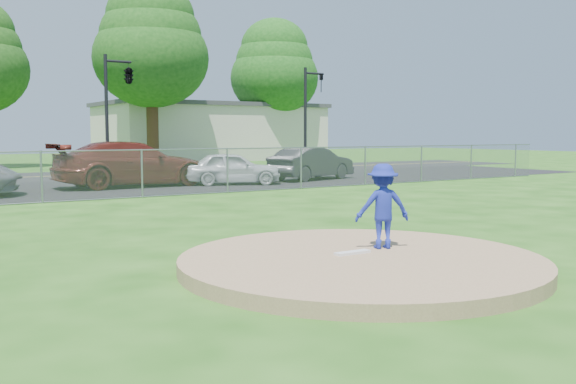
% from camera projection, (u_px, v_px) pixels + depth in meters
% --- Properties ---
extents(ground, '(120.00, 120.00, 0.00)m').
position_uv_depth(ground, '(133.00, 206.00, 17.89)').
color(ground, '#1D4E11').
rests_on(ground, ground).
extents(pitchers_mound, '(5.40, 5.40, 0.20)m').
position_uv_depth(pitchers_mound, '(361.00, 263.00, 9.51)').
color(pitchers_mound, '#967452').
rests_on(pitchers_mound, ground).
extents(pitching_rubber, '(0.60, 0.15, 0.04)m').
position_uv_depth(pitching_rubber, '(353.00, 253.00, 9.66)').
color(pitching_rubber, white).
rests_on(pitching_rubber, pitchers_mound).
extents(chain_link_fence, '(40.00, 0.06, 1.50)m').
position_uv_depth(chain_link_fence, '(110.00, 175.00, 19.50)').
color(chain_link_fence, gray).
rests_on(chain_link_fence, ground).
extents(parking_lot, '(50.00, 8.00, 0.01)m').
position_uv_depth(parking_lot, '(73.00, 189.00, 23.33)').
color(parking_lot, black).
rests_on(parking_lot, ground).
extents(street, '(60.00, 7.00, 0.01)m').
position_uv_depth(street, '(31.00, 177.00, 29.61)').
color(street, black).
rests_on(street, ground).
extents(commercial_building, '(16.40, 9.40, 4.30)m').
position_uv_depth(commercial_building, '(211.00, 131.00, 49.76)').
color(commercial_building, beige).
rests_on(commercial_building, ground).
extents(tree_right, '(7.28, 7.28, 11.63)m').
position_uv_depth(tree_right, '(151.00, 44.00, 40.46)').
color(tree_right, '#3B2215').
rests_on(tree_right, ground).
extents(tree_far_right, '(6.72, 6.72, 10.74)m').
position_uv_depth(tree_far_right, '(274.00, 67.00, 48.96)').
color(tree_far_right, '#382214').
rests_on(tree_far_right, ground).
extents(traffic_signal_center, '(1.42, 2.48, 5.60)m').
position_uv_depth(traffic_signal_center, '(126.00, 77.00, 29.66)').
color(traffic_signal_center, black).
rests_on(traffic_signal_center, ground).
extents(traffic_signal_right, '(1.28, 0.20, 5.60)m').
position_uv_depth(traffic_signal_right, '(309.00, 109.00, 35.30)').
color(traffic_signal_right, black).
rests_on(traffic_signal_right, ground).
extents(pitcher, '(0.99, 0.80, 1.34)m').
position_uv_depth(pitcher, '(383.00, 206.00, 10.09)').
color(pitcher, '#1B2897').
rests_on(pitcher, pitchers_mound).
extents(parked_car_darkred, '(5.93, 2.54, 1.70)m').
position_uv_depth(parked_car_darkred, '(133.00, 164.00, 24.17)').
color(parked_car_darkred, '#5C1E17').
rests_on(parked_car_darkred, parking_lot).
extents(parked_car_pearl, '(4.06, 2.79, 1.28)m').
position_uv_depth(parked_car_pearl, '(233.00, 168.00, 25.18)').
color(parked_car_pearl, silver).
rests_on(parked_car_pearl, parking_lot).
extents(parked_car_charcoal, '(4.52, 2.61, 1.41)m').
position_uv_depth(parked_car_charcoal, '(312.00, 163.00, 27.77)').
color(parked_car_charcoal, '#29292C').
rests_on(parked_car_charcoal, parking_lot).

